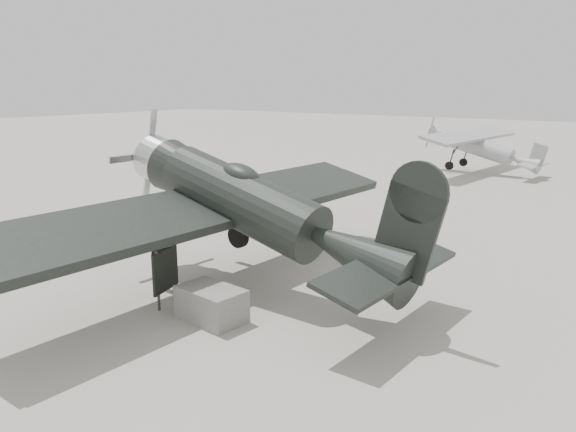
{
  "coord_description": "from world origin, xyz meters",
  "views": [
    {
      "loc": [
        10.7,
        -10.82,
        5.32
      ],
      "look_at": [
        1.25,
        2.4,
        1.5
      ],
      "focal_mm": 35.0,
      "sensor_mm": 36.0,
      "label": 1
    }
  ],
  "objects_px": {
    "equipment_block": "(211,304)",
    "sign_board": "(165,271)",
    "lowwing_monoplane": "(255,208)",
    "highwing_monoplane": "(479,144)"
  },
  "relations": [
    {
      "from": "equipment_block",
      "to": "lowwing_monoplane",
      "type": "bearing_deg",
      "value": 100.07
    },
    {
      "from": "highwing_monoplane",
      "to": "sign_board",
      "type": "bearing_deg",
      "value": -83.52
    },
    {
      "from": "lowwing_monoplane",
      "to": "highwing_monoplane",
      "type": "bearing_deg",
      "value": 96.68
    },
    {
      "from": "lowwing_monoplane",
      "to": "sign_board",
      "type": "xyz_separation_m",
      "value": [
        -1.13,
        -2.11,
        -1.34
      ]
    },
    {
      "from": "equipment_block",
      "to": "sign_board",
      "type": "relative_size",
      "value": 1.05
    },
    {
      "from": "lowwing_monoplane",
      "to": "equipment_block",
      "type": "height_order",
      "value": "lowwing_monoplane"
    },
    {
      "from": "lowwing_monoplane",
      "to": "sign_board",
      "type": "bearing_deg",
      "value": -115.3
    },
    {
      "from": "lowwing_monoplane",
      "to": "highwing_monoplane",
      "type": "relative_size",
      "value": 1.27
    },
    {
      "from": "equipment_block",
      "to": "sign_board",
      "type": "xyz_separation_m",
      "value": [
        -1.51,
        -0.0,
        0.5
      ]
    },
    {
      "from": "lowwing_monoplane",
      "to": "highwing_monoplane",
      "type": "height_order",
      "value": "lowwing_monoplane"
    }
  ]
}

